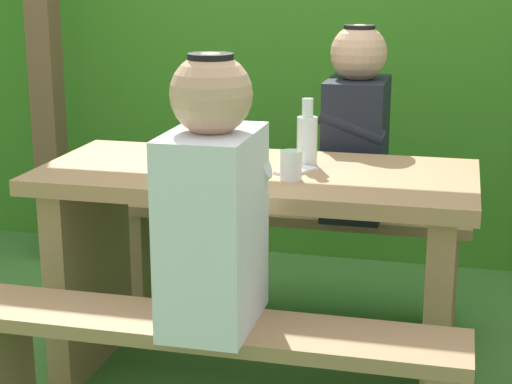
# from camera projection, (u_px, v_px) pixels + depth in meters

# --- Properties ---
(ground_plane) EXTENTS (12.00, 12.00, 0.00)m
(ground_plane) POSITION_uv_depth(u_px,v_px,m) (256.00, 379.00, 2.91)
(ground_plane) COLOR #3E7731
(hedge_backdrop) EXTENTS (6.40, 0.71, 1.82)m
(hedge_backdrop) POSITION_uv_depth(u_px,v_px,m) (335.00, 62.00, 4.24)
(hedge_backdrop) COLOR #388020
(hedge_backdrop) RESTS_ON ground_plane
(pergola_post_left) EXTENTS (0.12, 0.12, 2.03)m
(pergola_post_left) POSITION_uv_depth(u_px,v_px,m) (44.00, 48.00, 3.86)
(pergola_post_left) COLOR brown
(pergola_post_left) RESTS_ON ground_plane
(picnic_table) EXTENTS (1.40, 0.64, 0.74)m
(picnic_table) POSITION_uv_depth(u_px,v_px,m) (256.00, 240.00, 2.78)
(picnic_table) COLOR #9E7A51
(picnic_table) RESTS_ON ground_plane
(bench_near) EXTENTS (1.40, 0.24, 0.45)m
(bench_near) POSITION_uv_depth(u_px,v_px,m) (208.00, 365.00, 2.30)
(bench_near) COLOR #9E7A51
(bench_near) RESTS_ON ground_plane
(bench_far) EXTENTS (1.40, 0.24, 0.45)m
(bench_far) POSITION_uv_depth(u_px,v_px,m) (289.00, 240.00, 3.35)
(bench_far) COLOR #9E7A51
(bench_far) RESTS_ON ground_plane
(person_white_shirt) EXTENTS (0.25, 0.35, 0.72)m
(person_white_shirt) POSITION_uv_depth(u_px,v_px,m) (213.00, 203.00, 2.18)
(person_white_shirt) COLOR silver
(person_white_shirt) RESTS_ON bench_near
(person_black_coat) EXTENTS (0.25, 0.35, 0.72)m
(person_black_coat) POSITION_uv_depth(u_px,v_px,m) (356.00, 129.00, 3.16)
(person_black_coat) COLOR black
(person_black_coat) RESTS_ON bench_far
(drinking_glass) EXTENTS (0.07, 0.07, 0.09)m
(drinking_glass) POSITION_uv_depth(u_px,v_px,m) (291.00, 165.00, 2.57)
(drinking_glass) COLOR silver
(drinking_glass) RESTS_ON picnic_table
(bottle_left) EXTENTS (0.07, 0.07, 0.22)m
(bottle_left) POSITION_uv_depth(u_px,v_px,m) (307.00, 138.00, 2.75)
(bottle_left) COLOR silver
(bottle_left) RESTS_ON picnic_table
(bottle_right) EXTENTS (0.07, 0.07, 0.26)m
(bottle_right) POSITION_uv_depth(u_px,v_px,m) (217.00, 133.00, 2.77)
(bottle_right) COLOR silver
(bottle_right) RESTS_ON picnic_table
(cell_phone) EXTENTS (0.13, 0.16, 0.01)m
(cell_phone) POSITION_uv_depth(u_px,v_px,m) (296.00, 171.00, 2.67)
(cell_phone) COLOR silver
(cell_phone) RESTS_ON picnic_table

